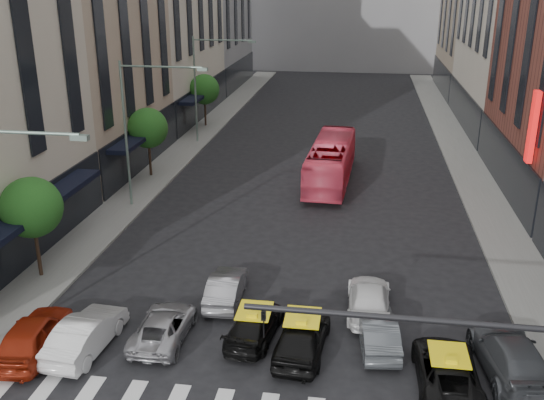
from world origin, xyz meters
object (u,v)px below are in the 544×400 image
at_px(taxi_left, 255,324).
at_px(streetlamp_mid, 139,116).
at_px(car_red, 34,335).
at_px(taxi_center, 302,335).
at_px(bus, 331,161).
at_px(streetlamp_far, 206,76).
at_px(car_white_front, 86,334).

bearing_deg(taxi_left, streetlamp_mid, -48.37).
height_order(car_red, taxi_center, car_red).
distance_m(car_red, taxi_left, 8.58).
xyz_separation_m(streetlamp_mid, taxi_center, (11.45, -14.32, -5.14)).
height_order(taxi_left, bus, bus).
xyz_separation_m(car_red, taxi_left, (8.27, 2.26, -0.16)).
bearing_deg(streetlamp_far, streetlamp_mid, -90.00).
xyz_separation_m(car_white_front, bus, (8.21, 22.19, 0.83)).
distance_m(streetlamp_mid, streetlamp_far, 16.00).
relative_size(streetlamp_mid, taxi_center, 2.00).
xyz_separation_m(car_white_front, taxi_left, (6.35, 1.81, -0.12)).
bearing_deg(taxi_left, streetlamp_far, -65.44).
relative_size(streetlamp_mid, bus, 0.81).
relative_size(streetlamp_mid, car_red, 1.99).
relative_size(taxi_left, taxi_center, 0.93).
relative_size(taxi_center, bus, 0.40).
bearing_deg(car_white_front, bus, -105.99).
relative_size(car_red, taxi_center, 1.01).
distance_m(streetlamp_far, bus, 15.23).
xyz_separation_m(streetlamp_far, bus, (11.30, -9.23, -4.35)).
height_order(streetlamp_far, bus, streetlamp_far).
distance_m(streetlamp_mid, taxi_left, 17.39).
relative_size(streetlamp_mid, streetlamp_far, 1.00).
bearing_deg(streetlamp_far, car_red, -87.90).
xyz_separation_m(streetlamp_far, car_white_front, (3.10, -31.42, -5.18)).
relative_size(streetlamp_mid, car_white_front, 2.05).
xyz_separation_m(streetlamp_mid, streetlamp_far, (0.00, 16.00, 0.00)).
bearing_deg(car_white_front, streetlamp_far, -80.06).
xyz_separation_m(streetlamp_mid, car_red, (1.17, -15.87, -5.13)).
xyz_separation_m(taxi_left, bus, (1.86, 20.38, 0.95)).
distance_m(taxi_center, bus, 21.11).
distance_m(streetlamp_far, taxi_left, 31.53).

